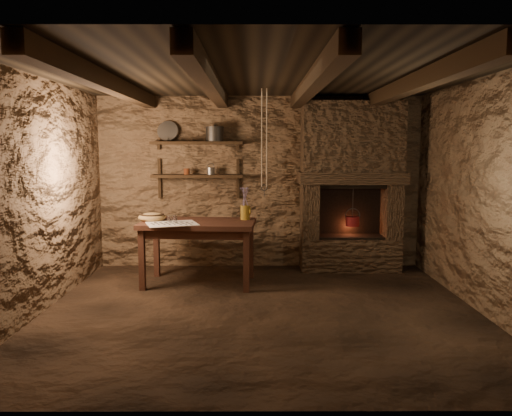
{
  "coord_description": "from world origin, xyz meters",
  "views": [
    {
      "loc": [
        -0.07,
        -5.02,
        1.68
      ],
      "look_at": [
        -0.05,
        0.9,
        0.97
      ],
      "focal_mm": 35.0,
      "sensor_mm": 36.0,
      "label": 1
    }
  ],
  "objects_px": {
    "wooden_bowl": "(152,217)",
    "iron_stockpot": "(215,135)",
    "stoneware_jug": "(245,206)",
    "work_table": "(199,250)",
    "red_pot": "(352,221)"
  },
  "relations": [
    {
      "from": "stoneware_jug",
      "to": "iron_stockpot",
      "type": "xyz_separation_m",
      "value": [
        -0.43,
        0.65,
        0.9
      ]
    },
    {
      "from": "iron_stockpot",
      "to": "red_pot",
      "type": "bearing_deg",
      "value": -3.65
    },
    {
      "from": "work_table",
      "to": "red_pot",
      "type": "relative_size",
      "value": 2.65
    },
    {
      "from": "work_table",
      "to": "red_pot",
      "type": "bearing_deg",
      "value": 22.54
    },
    {
      "from": "wooden_bowl",
      "to": "iron_stockpot",
      "type": "relative_size",
      "value": 1.41
    },
    {
      "from": "work_table",
      "to": "stoneware_jug",
      "type": "distance_m",
      "value": 0.8
    },
    {
      "from": "stoneware_jug",
      "to": "wooden_bowl",
      "type": "height_order",
      "value": "stoneware_jug"
    },
    {
      "from": "work_table",
      "to": "iron_stockpot",
      "type": "xyz_separation_m",
      "value": [
        0.15,
        0.8,
        1.44
      ]
    },
    {
      "from": "wooden_bowl",
      "to": "red_pot",
      "type": "bearing_deg",
      "value": 13.31
    },
    {
      "from": "wooden_bowl",
      "to": "iron_stockpot",
      "type": "bearing_deg",
      "value": 45.36
    },
    {
      "from": "iron_stockpot",
      "to": "work_table",
      "type": "bearing_deg",
      "value": -100.56
    },
    {
      "from": "stoneware_jug",
      "to": "iron_stockpot",
      "type": "height_order",
      "value": "iron_stockpot"
    },
    {
      "from": "wooden_bowl",
      "to": "red_pot",
      "type": "relative_size",
      "value": 0.63
    },
    {
      "from": "red_pot",
      "to": "stoneware_jug",
      "type": "bearing_deg",
      "value": -160.07
    },
    {
      "from": "stoneware_jug",
      "to": "red_pot",
      "type": "relative_size",
      "value": 0.76
    }
  ]
}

